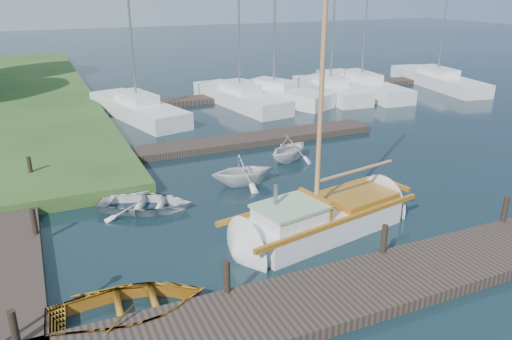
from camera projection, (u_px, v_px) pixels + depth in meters
name	position (u px, v px, depth m)	size (l,w,h in m)	color
ground	(256.00, 202.00, 17.24)	(160.00, 160.00, 0.00)	black
near_dock	(358.00, 289.00, 12.06)	(18.00, 2.20, 0.30)	#2D231C
left_dock	(1.00, 217.00, 15.81)	(2.20, 18.00, 0.30)	#2D231C
far_dock	(238.00, 141.00, 23.52)	(14.00, 1.60, 0.30)	#2D231C
pontoon	(292.00, 91.00, 34.72)	(30.00, 1.60, 0.30)	#2D231C
mooring_post_0	(14.00, 328.00, 9.83)	(0.16, 0.16, 0.80)	black
mooring_post_1	(227.00, 277.00, 11.57)	(0.16, 0.16, 0.80)	black
mooring_post_2	(384.00, 239.00, 13.31)	(0.16, 0.16, 0.80)	black
mooring_post_3	(505.00, 210.00, 15.04)	(0.16, 0.16, 0.80)	black
mooring_post_4	(34.00, 221.00, 14.30)	(0.16, 0.16, 0.80)	black
mooring_post_5	(30.00, 167.00, 18.57)	(0.16, 0.16, 0.80)	black
sailboat	(324.00, 220.00, 15.18)	(7.39, 3.28, 9.83)	white
dinghy	(129.00, 303.00, 11.17)	(2.52, 3.53, 0.73)	#994F0F
tender_a	(145.00, 201.00, 16.59)	(2.20, 3.08, 0.64)	white
tender_b	(243.00, 168.00, 18.61)	(2.08, 2.41, 1.27)	white
tender_d	(290.00, 146.00, 21.20)	(2.06, 2.39, 1.26)	white
marina_boat_0	(137.00, 107.00, 28.25)	(4.23, 8.84, 10.98)	white
marina_boat_2	(240.00, 96.00, 31.12)	(3.39, 8.83, 10.83)	white
marina_boat_3	(274.00, 92.00, 32.13)	(5.33, 8.21, 12.01)	white
marina_boat_4	(330.00, 88.00, 33.39)	(2.71, 7.57, 11.85)	white
marina_boat_5	(361.00, 84.00, 34.91)	(2.93, 9.80, 10.49)	white
marina_boat_7	(437.00, 79.00, 36.90)	(3.81, 9.99, 12.01)	white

